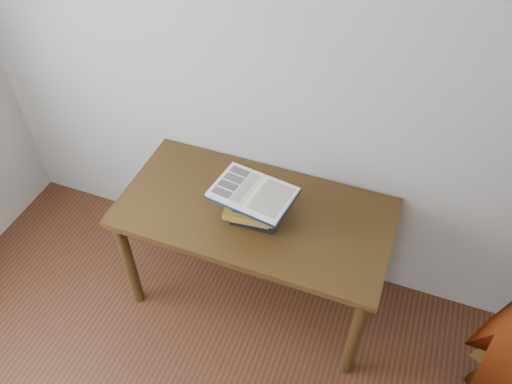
% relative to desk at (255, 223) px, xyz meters
% --- Properties ---
extents(desk, '(1.43, 0.71, 0.76)m').
position_rel_desk_xyz_m(desk, '(0.00, 0.00, 0.00)').
color(desk, '#402C10').
rests_on(desk, ground).
extents(book_stack, '(0.28, 0.21, 0.19)m').
position_rel_desk_xyz_m(book_stack, '(0.02, -0.06, 0.19)').
color(book_stack, black).
rests_on(book_stack, desk).
extents(open_book, '(0.43, 0.33, 0.03)m').
position_rel_desk_xyz_m(open_book, '(0.02, -0.06, 0.30)').
color(open_book, black).
rests_on(open_book, book_stack).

